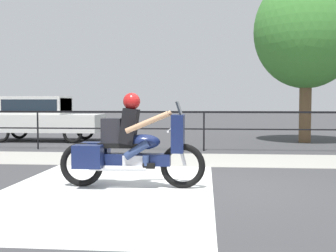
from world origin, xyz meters
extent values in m
plane|color=#38383A|center=(0.00, 0.00, 0.00)|extent=(120.00, 120.00, 0.00)
cube|color=#99968E|center=(0.00, 3.40, 0.01)|extent=(44.00, 2.40, 0.01)
cube|color=silver|center=(-1.57, -0.20, 0.00)|extent=(3.48, 6.00, 0.01)
cube|color=black|center=(0.00, 5.35, 1.16)|extent=(36.00, 0.04, 0.06)
cube|color=black|center=(0.00, 5.35, 0.65)|extent=(36.00, 0.03, 0.04)
cylinder|color=black|center=(-5.10, 5.35, 0.59)|extent=(0.05, 0.05, 1.19)
cylinder|color=black|center=(0.00, 5.35, 0.59)|extent=(0.05, 0.05, 1.19)
torus|color=black|center=(-0.33, -0.14, 0.38)|extent=(0.76, 0.11, 0.76)
torus|color=black|center=(-2.07, -0.14, 0.38)|extent=(0.76, 0.11, 0.76)
cube|color=#141E47|center=(-1.20, -0.14, 0.48)|extent=(1.32, 0.22, 0.20)
cube|color=silver|center=(-1.16, -0.14, 0.43)|extent=(0.34, 0.26, 0.26)
ellipsoid|color=#141E47|center=(-0.99, -0.14, 0.78)|extent=(0.56, 0.30, 0.26)
cube|color=black|center=(-1.37, -0.14, 0.72)|extent=(0.77, 0.28, 0.08)
cube|color=#141E47|center=(-0.41, -0.14, 0.93)|extent=(0.20, 0.54, 0.63)
cube|color=#1E232B|center=(-0.39, -0.14, 1.34)|extent=(0.10, 0.46, 0.24)
cylinder|color=silver|center=(-0.55, -0.14, 0.98)|extent=(0.04, 0.70, 0.04)
cylinder|color=silver|center=(-1.41, -0.30, 0.35)|extent=(0.96, 0.09, 0.09)
cube|color=#141E47|center=(-1.89, -0.38, 0.55)|extent=(0.48, 0.28, 0.38)
cube|color=#141E47|center=(-1.89, 0.10, 0.55)|extent=(0.48, 0.28, 0.38)
cylinder|color=silver|center=(-0.36, -0.14, 0.65)|extent=(0.19, 0.06, 0.55)
cube|color=black|center=(-1.23, -0.14, 1.05)|extent=(0.32, 0.36, 0.62)
sphere|color=tan|center=(-1.19, -0.14, 1.44)|extent=(0.23, 0.23, 0.23)
sphere|color=#B21919|center=(-1.19, -0.14, 1.46)|extent=(0.29, 0.29, 0.29)
cylinder|color=navy|center=(-1.08, -0.29, 0.66)|extent=(0.44, 0.13, 0.34)
cylinder|color=navy|center=(-0.93, -0.29, 0.48)|extent=(0.11, 0.11, 0.17)
cube|color=black|center=(-0.88, -0.29, 0.40)|extent=(0.20, 0.10, 0.09)
cylinder|color=navy|center=(-1.08, 0.01, 0.66)|extent=(0.44, 0.13, 0.34)
cylinder|color=navy|center=(-0.93, 0.01, 0.48)|extent=(0.11, 0.11, 0.17)
cube|color=black|center=(-0.88, 0.01, 0.40)|extent=(0.20, 0.10, 0.09)
cylinder|color=tan|center=(-0.89, -0.44, 1.12)|extent=(0.72, 0.09, 0.37)
cylinder|color=tan|center=(-0.89, 0.16, 1.12)|extent=(0.72, 0.09, 0.37)
cube|color=black|center=(-1.53, -0.14, 0.96)|extent=(0.33, 0.27, 0.43)
cube|color=silver|center=(-5.95, 8.03, 0.68)|extent=(4.29, 1.68, 0.64)
cube|color=silver|center=(-6.21, 8.03, 1.33)|extent=(2.23, 1.48, 0.66)
cube|color=#19232D|center=(-5.11, 8.03, 1.33)|extent=(0.04, 1.31, 0.53)
cube|color=#19232D|center=(-6.21, 8.03, 1.33)|extent=(2.05, 1.51, 0.43)
torus|color=black|center=(-4.62, 7.26, 0.36)|extent=(0.72, 0.11, 0.72)
torus|color=black|center=(-4.62, 8.80, 0.36)|extent=(0.72, 0.11, 0.72)
torus|color=black|center=(-7.28, 7.26, 0.36)|extent=(0.72, 0.11, 0.72)
torus|color=black|center=(-7.28, 8.80, 0.36)|extent=(0.72, 0.11, 0.72)
cylinder|color=brown|center=(3.62, 8.36, 1.23)|extent=(0.42, 0.42, 2.46)
ellipsoid|color=#3D7F33|center=(3.62, 8.36, 3.99)|extent=(3.72, 3.72, 4.09)
camera|label=1|loc=(0.05, -7.15, 1.45)|focal=45.00mm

